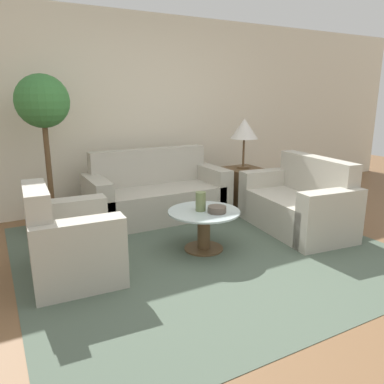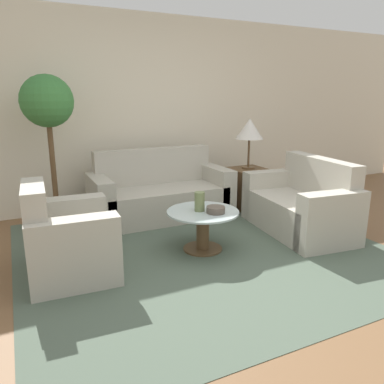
{
  "view_description": "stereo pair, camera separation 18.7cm",
  "coord_description": "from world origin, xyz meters",
  "px_view_note": "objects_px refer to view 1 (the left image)",
  "views": [
    {
      "loc": [
        -1.93,
        -2.34,
        1.52
      ],
      "look_at": [
        -0.13,
        0.98,
        0.55
      ],
      "focal_mm": 35.0,
      "sensor_mm": 36.0,
      "label": 1
    },
    {
      "loc": [
        -1.77,
        -2.42,
        1.52
      ],
      "look_at": [
        -0.13,
        0.98,
        0.55
      ],
      "focal_mm": 35.0,
      "sensor_mm": 36.0,
      "label": 2
    }
  ],
  "objects_px": {
    "potted_plant": "(45,127)",
    "vase": "(201,201)",
    "armchair": "(67,246)",
    "loveseat": "(299,205)",
    "coffee_table": "(204,225)",
    "table_lamp": "(244,130)",
    "bowl": "(217,209)",
    "sofa_main": "(156,196)"
  },
  "relations": [
    {
      "from": "coffee_table",
      "to": "vase",
      "type": "distance_m",
      "value": 0.24
    },
    {
      "from": "loveseat",
      "to": "table_lamp",
      "type": "xyz_separation_m",
      "value": [
        -0.03,
        1.09,
        0.8
      ]
    },
    {
      "from": "armchair",
      "to": "coffee_table",
      "type": "height_order",
      "value": "armchair"
    },
    {
      "from": "table_lamp",
      "to": "bowl",
      "type": "xyz_separation_m",
      "value": [
        -1.19,
        -1.21,
        -0.63
      ]
    },
    {
      "from": "potted_plant",
      "to": "vase",
      "type": "xyz_separation_m",
      "value": [
        1.22,
        -1.33,
        -0.68
      ]
    },
    {
      "from": "sofa_main",
      "to": "coffee_table",
      "type": "xyz_separation_m",
      "value": [
        -0.01,
        -1.22,
        -0.01
      ]
    },
    {
      "from": "coffee_table",
      "to": "bowl",
      "type": "distance_m",
      "value": 0.22
    },
    {
      "from": "armchair",
      "to": "potted_plant",
      "type": "xyz_separation_m",
      "value": [
        0.08,
        1.3,
        0.91
      ]
    },
    {
      "from": "armchair",
      "to": "vase",
      "type": "distance_m",
      "value": 1.31
    },
    {
      "from": "sofa_main",
      "to": "loveseat",
      "type": "xyz_separation_m",
      "value": [
        1.29,
        -1.21,
        0.0
      ]
    },
    {
      "from": "vase",
      "to": "bowl",
      "type": "height_order",
      "value": "vase"
    },
    {
      "from": "sofa_main",
      "to": "bowl",
      "type": "relative_size",
      "value": 9.66
    },
    {
      "from": "loveseat",
      "to": "potted_plant",
      "type": "height_order",
      "value": "potted_plant"
    },
    {
      "from": "coffee_table",
      "to": "bowl",
      "type": "xyz_separation_m",
      "value": [
        0.08,
        -0.11,
        0.18
      ]
    },
    {
      "from": "armchair",
      "to": "potted_plant",
      "type": "height_order",
      "value": "potted_plant"
    },
    {
      "from": "sofa_main",
      "to": "armchair",
      "type": "relative_size",
      "value": 1.97
    },
    {
      "from": "armchair",
      "to": "loveseat",
      "type": "distance_m",
      "value": 2.62
    },
    {
      "from": "loveseat",
      "to": "potted_plant",
      "type": "bearing_deg",
      "value": -111.52
    },
    {
      "from": "potted_plant",
      "to": "loveseat",
      "type": "bearing_deg",
      "value": -27.78
    },
    {
      "from": "loveseat",
      "to": "table_lamp",
      "type": "height_order",
      "value": "table_lamp"
    },
    {
      "from": "coffee_table",
      "to": "potted_plant",
      "type": "relative_size",
      "value": 0.41
    },
    {
      "from": "sofa_main",
      "to": "coffee_table",
      "type": "bearing_deg",
      "value": -90.27
    },
    {
      "from": "vase",
      "to": "loveseat",
      "type": "bearing_deg",
      "value": -0.47
    },
    {
      "from": "coffee_table",
      "to": "potted_plant",
      "type": "xyz_separation_m",
      "value": [
        -1.24,
        1.35,
        0.93
      ]
    },
    {
      "from": "sofa_main",
      "to": "armchair",
      "type": "height_order",
      "value": "sofa_main"
    },
    {
      "from": "loveseat",
      "to": "vase",
      "type": "xyz_separation_m",
      "value": [
        -1.33,
        0.01,
        0.23
      ]
    },
    {
      "from": "potted_plant",
      "to": "armchair",
      "type": "bearing_deg",
      "value": -93.4
    },
    {
      "from": "table_lamp",
      "to": "potted_plant",
      "type": "height_order",
      "value": "potted_plant"
    },
    {
      "from": "table_lamp",
      "to": "bowl",
      "type": "distance_m",
      "value": 1.81
    },
    {
      "from": "bowl",
      "to": "vase",
      "type": "bearing_deg",
      "value": 130.9
    },
    {
      "from": "armchair",
      "to": "coffee_table",
      "type": "xyz_separation_m",
      "value": [
        1.32,
        -0.04,
        -0.02
      ]
    },
    {
      "from": "coffee_table",
      "to": "armchair",
      "type": "bearing_deg",
      "value": 178.11
    },
    {
      "from": "sofa_main",
      "to": "potted_plant",
      "type": "bearing_deg",
      "value": 174.3
    },
    {
      "from": "table_lamp",
      "to": "coffee_table",
      "type": "bearing_deg",
      "value": -139.23
    },
    {
      "from": "sofa_main",
      "to": "armchair",
      "type": "bearing_deg",
      "value": -138.42
    },
    {
      "from": "sofa_main",
      "to": "potted_plant",
      "type": "height_order",
      "value": "potted_plant"
    },
    {
      "from": "armchair",
      "to": "vase",
      "type": "bearing_deg",
      "value": -88.21
    },
    {
      "from": "coffee_table",
      "to": "bowl",
      "type": "bearing_deg",
      "value": -53.25
    },
    {
      "from": "loveseat",
      "to": "vase",
      "type": "relative_size",
      "value": 7.43
    },
    {
      "from": "vase",
      "to": "sofa_main",
      "type": "bearing_deg",
      "value": 88.37
    },
    {
      "from": "bowl",
      "to": "table_lamp",
      "type": "bearing_deg",
      "value": 45.46
    },
    {
      "from": "bowl",
      "to": "potted_plant",
      "type": "bearing_deg",
      "value": 132.33
    }
  ]
}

